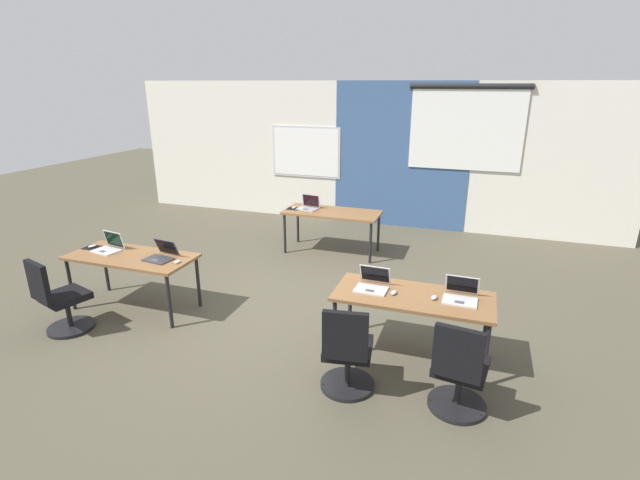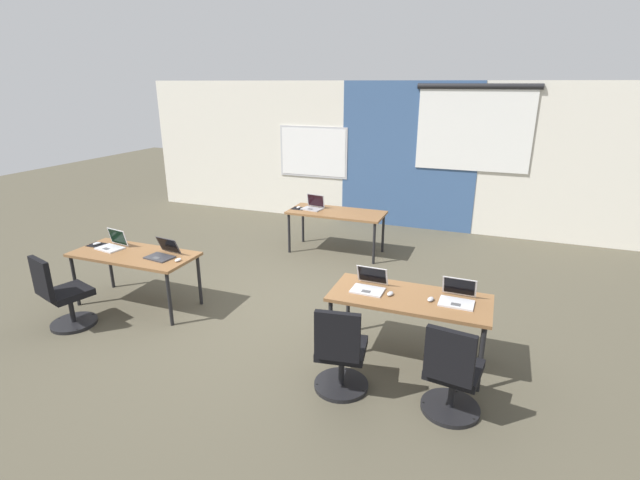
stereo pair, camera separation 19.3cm
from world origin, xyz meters
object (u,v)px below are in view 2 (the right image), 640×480
Objects in this scene: laptop_near_right_end at (457,297)px; mouse_near_left_end at (97,243)px; desk_far_center at (336,215)px; laptop_near_left_end at (113,244)px; chair_near_right_end at (452,378)px; mouse_far_left at (299,207)px; mouse_near_left_inner at (178,260)px; laptop_far_left at (313,206)px; desk_near_left at (134,258)px; mouse_near_right_end at (431,299)px; desk_near_right at (409,302)px; chair_near_left_end at (63,298)px; laptop_near_left_inner at (163,253)px; chair_near_right_inner at (340,357)px; laptop_near_right_inner at (369,285)px; mouse_near_right_inner at (390,294)px.

laptop_near_right_end reaches higher than mouse_near_left_end.
desk_far_center is 4.29× the size of laptop_near_left_end.
chair_near_right_end is 8.69× the size of mouse_far_left.
laptop_near_left_end is at bearing 175.22° from mouse_near_left_inner.
laptop_far_left is 3.23× the size of mouse_near_left_end.
desk_near_left is 14.76× the size of mouse_near_right_end.
laptop_near_left_end is at bearing 179.11° from desk_near_right.
chair_near_left_end is at bearing -168.67° from desk_near_right.
laptop_near_left_inner reaches higher than desk_far_center.
laptop_near_right_end is at bearing -152.19° from chair_near_left_end.
laptop_far_left reaches higher than desk_near_left.
mouse_near_left_inner is at bearing -26.20° from chair_near_right_inner.
laptop_near_right_inner reaches higher than chair_near_left_end.
laptop_near_right_end is 0.37× the size of chair_near_right_inner.
mouse_near_right_end is (3.71, -0.02, 0.08)m from desk_near_left.
desk_far_center is 15.82× the size of mouse_near_left_inner.
desk_far_center is 4.73× the size of laptop_near_right_inner.
mouse_near_right_inner is (1.99, -2.86, -0.03)m from laptop_far_left.
desk_far_center is 4.33× the size of laptop_far_left.
laptop_near_left_end reaches higher than mouse_near_left_inner.
laptop_near_left_end is 3.26× the size of mouse_near_left_end.
desk_near_left is 4.33× the size of laptop_far_left.
laptop_near_right_end is 0.37× the size of chair_near_left_end.
desk_far_center is 0.44m from laptop_far_left.
desk_far_center is 1.74× the size of chair_near_right_end.
mouse_far_left is 0.99× the size of mouse_near_right_inner.
desk_near_left is 15.82× the size of mouse_near_left_inner.
laptop_near_right_end is 3.12× the size of mouse_near_right_end.
desk_near_left is at bearing -99.83° from chair_near_left_end.
mouse_near_right_end is at bearing -162.08° from laptop_near_right_end.
desk_near_right is 1.74× the size of chair_near_right_inner.
mouse_near_left_inner is at bearing -128.71° from chair_near_left_end.
laptop_near_left_inner is at bearing -98.29° from laptop_far_left.
desk_far_center is at bearing 117.02° from laptop_near_right_inner.
desk_near_right is 1.74× the size of chair_near_left_end.
laptop_near_right_inner is at bearing 175.75° from mouse_near_right_end.
desk_near_left is 4.10m from chair_near_right_end.
laptop_near_right_inner reaches higher than mouse_near_left_end.
laptop_near_right_inner reaches higher than mouse_near_right_inner.
chair_near_right_inner is (-0.93, -0.82, -0.39)m from laptop_near_right_end.
desk_near_left is 3.50m from desk_near_right.
laptop_near_left_inner is at bearing -2.16° from mouse_near_left_end.
chair_near_left_end reaches higher than mouse_near_right_end.
mouse_near_left_end is (-0.28, 0.01, -0.03)m from laptop_near_left_end.
mouse_near_right_inner is (3.31, -0.04, 0.08)m from desk_near_left.
mouse_near_left_inner is 2.47m from chair_near_right_inner.
laptop_far_left is 1.09× the size of laptop_near_right_inner.
mouse_near_right_end reaches higher than desk_far_center.
laptop_near_left_inner is at bearing 7.75° from laptop_near_left_end.
chair_near_right_inner is (2.32, -0.74, -0.36)m from mouse_near_left_inner.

